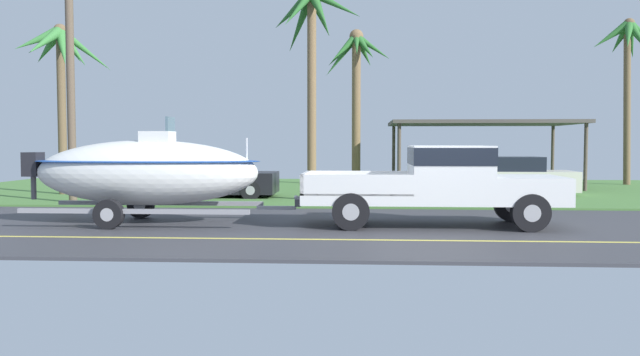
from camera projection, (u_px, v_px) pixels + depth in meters
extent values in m
cube|color=#38383D|center=(427.00, 229.00, 14.06)|extent=(36.00, 8.00, 0.06)
cube|color=#477538|center=(398.00, 191.00, 25.02)|extent=(36.00, 14.00, 0.11)
cube|color=#DBCC4C|center=(436.00, 240.00, 12.27)|extent=(34.20, 0.12, 0.01)
cube|color=silver|center=(431.00, 198.00, 14.45)|extent=(5.73, 1.94, 0.22)
cube|color=silver|center=(525.00, 185.00, 14.31)|extent=(1.60, 1.94, 0.38)
cube|color=silver|center=(449.00, 169.00, 14.39)|extent=(1.72, 1.94, 1.06)
cube|color=black|center=(449.00, 156.00, 14.38)|extent=(1.74, 1.96, 0.38)
cube|color=#9D9D9D|center=(357.00, 192.00, 14.55)|extent=(2.41, 1.94, 0.04)
cube|color=silver|center=(357.00, 180.00, 15.47)|extent=(2.41, 0.08, 0.45)
cube|color=silver|center=(357.00, 185.00, 13.61)|extent=(2.41, 0.08, 0.45)
cube|color=silver|center=(306.00, 182.00, 14.62)|extent=(0.08, 1.94, 0.45)
cube|color=#333338|center=(301.00, 200.00, 14.64)|extent=(0.12, 1.75, 0.16)
sphere|color=#B2B2B7|center=(296.00, 197.00, 14.65)|extent=(0.10, 0.10, 0.10)
cylinder|color=black|center=(512.00, 205.00, 15.19)|extent=(0.80, 0.28, 0.80)
cylinder|color=#9E9EA3|center=(512.00, 205.00, 15.19)|extent=(0.36, 0.29, 0.36)
cylinder|color=black|center=(531.00, 213.00, 13.48)|extent=(0.80, 0.28, 0.80)
cylinder|color=#9E9EA3|center=(531.00, 213.00, 13.48)|extent=(0.36, 0.29, 0.36)
cylinder|color=black|center=(352.00, 204.00, 15.44)|extent=(0.80, 0.28, 0.80)
cylinder|color=#9E9EA3|center=(352.00, 204.00, 15.44)|extent=(0.36, 0.29, 0.36)
cylinder|color=black|center=(351.00, 211.00, 13.72)|extent=(0.80, 0.28, 0.80)
cylinder|color=#9E9EA3|center=(351.00, 211.00, 13.72)|extent=(0.36, 0.29, 0.36)
cube|color=gray|center=(276.00, 208.00, 14.69)|extent=(0.90, 0.10, 0.08)
cube|color=gray|center=(160.00, 203.00, 15.84)|extent=(5.11, 0.12, 0.10)
cube|color=gray|center=(133.00, 211.00, 13.93)|extent=(5.11, 0.12, 0.10)
cylinder|color=black|center=(141.00, 205.00, 15.93)|extent=(0.64, 0.22, 0.64)
cylinder|color=#9E9EA3|center=(141.00, 205.00, 15.93)|extent=(0.29, 0.23, 0.29)
cylinder|color=black|center=(109.00, 214.00, 13.91)|extent=(0.64, 0.22, 0.64)
cylinder|color=#9E9EA3|center=(109.00, 214.00, 13.91)|extent=(0.29, 0.23, 0.29)
ellipsoid|color=white|center=(147.00, 173.00, 14.84)|extent=(5.17, 1.79, 1.49)
ellipsoid|color=#1E4CA5|center=(147.00, 161.00, 14.83)|extent=(5.27, 1.82, 0.12)
cube|color=silver|center=(158.00, 146.00, 14.79)|extent=(0.70, 0.60, 0.65)
cube|color=slate|center=(170.00, 125.00, 14.74)|extent=(0.06, 0.56, 0.36)
cube|color=black|center=(33.00, 164.00, 15.00)|extent=(0.36, 0.44, 0.56)
cylinder|color=#4C4C51|center=(34.00, 182.00, 15.03)|extent=(0.12, 0.12, 0.82)
cylinder|color=silver|center=(247.00, 149.00, 14.66)|extent=(0.04, 0.04, 0.50)
cube|color=black|center=(210.00, 182.00, 21.70)|extent=(4.47, 1.78, 0.70)
cube|color=black|center=(204.00, 165.00, 21.68)|extent=(2.50, 1.64, 0.50)
cylinder|color=black|center=(259.00, 187.00, 22.41)|extent=(0.66, 0.22, 0.66)
cylinder|color=#9E9EA3|center=(259.00, 187.00, 22.41)|extent=(0.30, 0.23, 0.30)
cylinder|color=black|center=(251.00, 190.00, 20.82)|extent=(0.66, 0.22, 0.66)
cylinder|color=#9E9EA3|center=(251.00, 190.00, 20.82)|extent=(0.30, 0.23, 0.30)
cylinder|color=black|center=(173.00, 186.00, 22.61)|extent=(0.66, 0.22, 0.66)
cylinder|color=#9E9EA3|center=(173.00, 186.00, 22.61)|extent=(0.30, 0.23, 0.30)
cylinder|color=black|center=(159.00, 190.00, 21.01)|extent=(0.66, 0.22, 0.66)
cylinder|color=#9E9EA3|center=(159.00, 190.00, 21.01)|extent=(0.30, 0.23, 0.30)
cube|color=beige|center=(511.00, 181.00, 22.60)|extent=(4.30, 1.81, 0.70)
cube|color=black|center=(505.00, 164.00, 22.59)|extent=(2.41, 1.67, 0.50)
cylinder|color=black|center=(547.00, 185.00, 23.34)|extent=(0.66, 0.22, 0.66)
cylinder|color=#9E9EA3|center=(547.00, 185.00, 23.34)|extent=(0.30, 0.23, 0.30)
cylinder|color=black|center=(561.00, 188.00, 21.71)|extent=(0.66, 0.22, 0.66)
cylinder|color=#9E9EA3|center=(561.00, 188.00, 21.71)|extent=(0.30, 0.23, 0.30)
cylinder|color=black|center=(465.00, 185.00, 23.53)|extent=(0.66, 0.22, 0.66)
cylinder|color=#9E9EA3|center=(465.00, 185.00, 23.53)|extent=(0.30, 0.23, 0.30)
cylinder|color=black|center=(473.00, 188.00, 21.89)|extent=(0.66, 0.22, 0.66)
cylinder|color=#9E9EA3|center=(473.00, 188.00, 21.89)|extent=(0.30, 0.23, 0.30)
cylinder|color=#4C4238|center=(553.00, 156.00, 28.28)|extent=(0.14, 0.14, 2.60)
cylinder|color=#4C4238|center=(586.00, 158.00, 24.12)|extent=(0.14, 0.14, 2.60)
cylinder|color=#4C4238|center=(394.00, 155.00, 28.73)|extent=(0.14, 0.14, 2.60)
cylinder|color=#4C4238|center=(399.00, 158.00, 24.56)|extent=(0.14, 0.14, 2.60)
cube|color=#4C4742|center=(482.00, 123.00, 26.35)|extent=(7.45, 4.68, 0.14)
cylinder|color=brown|center=(62.00, 114.00, 22.63)|extent=(0.29, 0.31, 5.78)
cone|color=#387A38|center=(73.00, 48.00, 22.45)|extent=(1.25, 0.46, 1.47)
cone|color=#387A38|center=(86.00, 51.00, 23.06)|extent=(1.67, 1.55, 1.52)
cone|color=#387A38|center=(71.00, 47.00, 23.36)|extent=(0.41, 1.89, 1.20)
cone|color=#387A38|center=(49.00, 47.00, 22.75)|extent=(1.48, 0.93, 1.35)
cone|color=#387A38|center=(38.00, 40.00, 22.13)|extent=(1.59, 1.26, 1.11)
cone|color=#387A38|center=(45.00, 42.00, 21.59)|extent=(0.61, 2.09, 1.39)
cone|color=#387A38|center=(63.00, 47.00, 22.08)|extent=(1.08, 1.33, 1.53)
sphere|color=brown|center=(60.00, 31.00, 22.48)|extent=(0.47, 0.47, 0.47)
cylinder|color=brown|center=(627.00, 105.00, 27.91)|extent=(0.29, 0.67, 7.00)
cone|color=#2D6B2D|center=(631.00, 41.00, 28.23)|extent=(1.12, 1.49, 1.62)
cone|color=#2D6B2D|center=(620.00, 38.00, 28.16)|extent=(0.92, 1.29, 1.40)
cone|color=#2D6B2D|center=(611.00, 36.00, 27.78)|extent=(1.73, 0.45, 1.37)
cone|color=#2D6B2D|center=(628.00, 35.00, 27.24)|extent=(0.95, 1.48, 1.45)
cone|color=#2D6B2D|center=(640.00, 39.00, 27.28)|extent=(1.13, 1.42, 1.73)
sphere|color=brown|center=(629.00, 24.00, 27.72)|extent=(0.47, 0.47, 0.47)
cylinder|color=brown|center=(356.00, 112.00, 27.21)|extent=(0.37, 0.65, 6.34)
cone|color=#286028|center=(373.00, 48.00, 26.97)|extent=(1.60, 0.43, 1.24)
cone|color=#286028|center=(364.00, 51.00, 27.34)|extent=(1.12, 1.11, 1.41)
cone|color=#286028|center=(358.00, 56.00, 27.69)|extent=(0.55, 1.57, 1.68)
cone|color=#286028|center=(342.00, 51.00, 27.67)|extent=(1.63, 1.55, 1.39)
cone|color=#286028|center=(341.00, 56.00, 27.16)|extent=(1.57, 0.45, 1.85)
cone|color=#286028|center=(344.00, 48.00, 26.68)|extent=(1.43, 1.29, 1.41)
cone|color=#286028|center=(357.00, 45.00, 26.39)|extent=(0.32, 1.51, 1.16)
cone|color=#286028|center=(365.00, 47.00, 26.63)|extent=(1.19, 1.30, 1.30)
sphere|color=brown|center=(356.00, 36.00, 27.03)|extent=(0.59, 0.59, 0.59)
cylinder|color=brown|center=(312.00, 98.00, 20.32)|extent=(0.28, 0.33, 6.56)
cone|color=#286028|center=(336.00, 5.00, 20.09)|extent=(1.67, 0.34, 1.04)
cone|color=#286028|center=(321.00, 15.00, 20.68)|extent=(1.00, 1.47, 1.47)
cone|color=#286028|center=(300.00, 23.00, 20.77)|extent=(1.28, 1.54, 1.90)
cone|color=#286028|center=(293.00, 11.00, 20.19)|extent=(1.41, 0.41, 1.36)
cone|color=#286028|center=(298.00, 9.00, 19.65)|extent=(1.08, 1.44, 1.42)
cone|color=#286028|center=(319.00, 9.00, 19.70)|extent=(0.98, 1.34, 1.45)
cylinder|color=brown|center=(70.00, 72.00, 19.37)|extent=(0.24, 0.24, 8.00)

